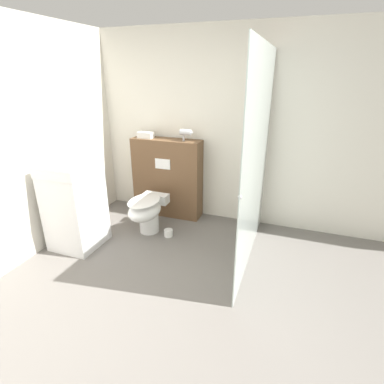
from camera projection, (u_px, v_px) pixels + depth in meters
The scene contains 9 objects.
ground_plane at pixel (113, 334), 2.39m from camera, with size 12.00×12.00×0.00m, color slate.
wall_back at pixel (205, 128), 4.00m from camera, with size 8.00×0.06×2.50m.
partition_panel at pixel (167, 178), 4.25m from camera, with size 0.98×0.28×1.11m.
shower_glass at pixel (257, 163), 3.01m from camera, with size 0.04×1.73×2.20m.
toilet at pixel (147, 211), 3.80m from camera, with size 0.37×0.65×0.49m.
sink_vanity at pixel (75, 205), 3.47m from camera, with size 0.53×0.55×1.16m.
hair_drier at pixel (186, 133), 3.88m from camera, with size 0.18×0.08×0.16m.
folded_towel at pixel (146, 135), 4.10m from camera, with size 0.21×0.13×0.08m.
spare_toilet_roll at pixel (168, 233), 3.81m from camera, with size 0.11×0.11×0.09m.
Camera 1 is at (1.21, -1.47, 1.95)m, focal length 28.00 mm.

